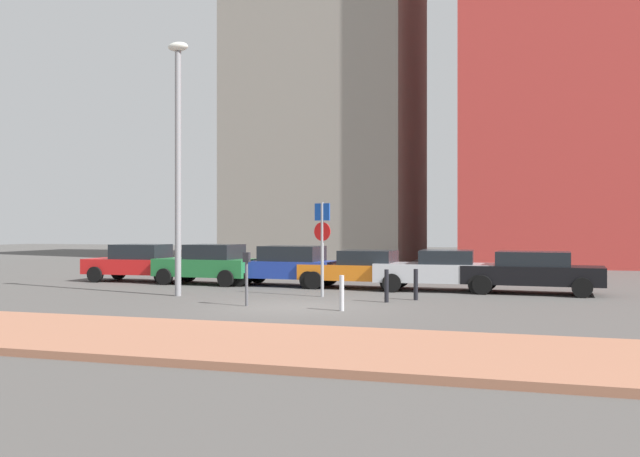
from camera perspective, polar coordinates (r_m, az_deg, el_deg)
name	(u,v)px	position (r m, az deg, el deg)	size (l,w,h in m)	color
ground_plane	(296,307)	(18.90, -2.07, -6.64)	(120.00, 120.00, 0.00)	#4C4947
sidewalk_brick	(190,340)	(13.31, -10.89, -9.17)	(40.00, 4.20, 0.14)	#9E664C
parked_car_red	(140,263)	(28.79, -14.91, -2.78)	(4.46, 2.09, 1.53)	red
parked_car_green	(208,264)	(26.87, -9.36, -2.94)	(3.99, 2.15, 1.56)	#237238
parked_car_blue	(285,265)	(25.75, -2.96, -3.08)	(4.19, 2.08, 1.52)	#1E389E
parked_car_orange	(360,269)	(24.76, 3.42, -3.38)	(4.13, 2.09, 1.38)	orange
parked_car_silver	(438,270)	(24.07, 9.91, -3.44)	(4.31, 2.21, 1.42)	#B7BABF
parked_car_black	(533,271)	(23.76, 17.44, -3.45)	(4.61, 2.14, 1.41)	black
parking_sign_post	(322,237)	(21.64, 0.19, -0.75)	(0.59, 0.19, 3.02)	gray
parking_meter	(247,271)	(19.23, -6.19, -3.61)	(0.18, 0.14, 1.52)	#4C4C51
street_lamp	(178,149)	(22.53, -11.85, 6.54)	(0.70, 0.36, 8.22)	gray
traffic_bollard_near	(387,286)	(20.19, 5.62, -4.83)	(0.13, 0.13, 0.97)	black
traffic_bollard_mid	(342,293)	(18.05, 1.84, -5.45)	(0.12, 0.12, 0.95)	#B7B7BC
traffic_bollard_far	(416,285)	(20.93, 8.06, -4.69)	(0.14, 0.14, 0.95)	black
building_colorful_midrise	(627,45)	(48.56, 24.40, 13.86)	(19.43, 17.72, 27.60)	#BF3833
building_under_construction	(331,82)	(48.91, 0.91, 12.18)	(11.85, 12.04, 24.96)	gray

